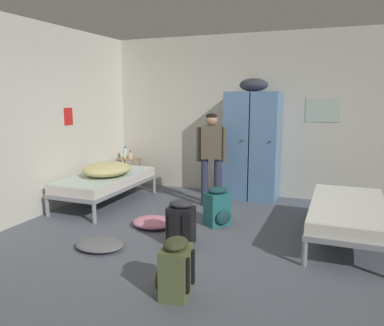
% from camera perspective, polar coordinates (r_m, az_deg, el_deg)
% --- Properties ---
extents(ground_plane, '(8.18, 8.18, 0.00)m').
position_cam_1_polar(ground_plane, '(4.81, -1.14, -11.73)').
color(ground_plane, '#565B66').
extents(room_backdrop, '(4.96, 5.17, 2.85)m').
position_cam_1_polar(room_backdrop, '(6.16, -7.32, 6.70)').
color(room_backdrop, beige).
rests_on(room_backdrop, ground_plane).
extents(locker_bank, '(0.90, 0.55, 2.07)m').
position_cam_1_polar(locker_bank, '(6.59, 9.03, 2.91)').
color(locker_bank, '#5B84B2').
rests_on(locker_bank, ground_plane).
extents(shelf_unit, '(0.38, 0.30, 0.57)m').
position_cam_1_polar(shelf_unit, '(7.55, -9.51, -0.98)').
color(shelf_unit, '#99704C').
rests_on(shelf_unit, ground_plane).
extents(bed_left_rear, '(0.90, 1.90, 0.49)m').
position_cam_1_polar(bed_left_rear, '(6.46, -12.86, -2.67)').
color(bed_left_rear, gray).
rests_on(bed_left_rear, ground_plane).
extents(bed_right, '(0.90, 1.90, 0.49)m').
position_cam_1_polar(bed_right, '(5.08, 22.44, -6.77)').
color(bed_right, gray).
rests_on(bed_right, ground_plane).
extents(bedding_heap, '(0.76, 0.86, 0.22)m').
position_cam_1_polar(bedding_heap, '(6.35, -12.67, -0.89)').
color(bedding_heap, '#D1C67F').
rests_on(bedding_heap, bed_left_rear).
extents(person_traveler, '(0.46, 0.28, 1.51)m').
position_cam_1_polar(person_traveler, '(6.08, 2.92, 1.86)').
color(person_traveler, '#2D334C').
rests_on(person_traveler, ground_plane).
extents(water_bottle, '(0.08, 0.08, 0.23)m').
position_cam_1_polar(water_bottle, '(7.55, -10.02, 1.54)').
color(water_bottle, silver).
rests_on(water_bottle, shelf_unit).
extents(lotion_bottle, '(0.05, 0.05, 0.16)m').
position_cam_1_polar(lotion_bottle, '(7.43, -9.27, 1.15)').
color(lotion_bottle, beige).
rests_on(lotion_bottle, shelf_unit).
extents(backpack_olive, '(0.36, 0.35, 0.55)m').
position_cam_1_polar(backpack_olive, '(3.53, -2.57, -15.63)').
color(backpack_olive, '#566038').
rests_on(backpack_olive, ground_plane).
extents(backpack_teal, '(0.42, 0.41, 0.55)m').
position_cam_1_polar(backpack_teal, '(5.30, 3.91, -6.65)').
color(backpack_teal, '#23666B').
rests_on(backpack_teal, ground_plane).
extents(backpack_black, '(0.34, 0.36, 0.55)m').
position_cam_1_polar(backpack_black, '(4.67, -1.62, -8.99)').
color(backpack_black, black).
rests_on(backpack_black, ground_plane).
extents(clothes_pile_pink, '(0.58, 0.50, 0.12)m').
position_cam_1_polar(clothes_pile_pink, '(5.32, -5.87, -8.87)').
color(clothes_pile_pink, pink).
rests_on(clothes_pile_pink, ground_plane).
extents(clothes_pile_grey, '(0.60, 0.47, 0.10)m').
position_cam_1_polar(clothes_pile_grey, '(4.72, -13.76, -11.83)').
color(clothes_pile_grey, slate).
rests_on(clothes_pile_grey, ground_plane).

